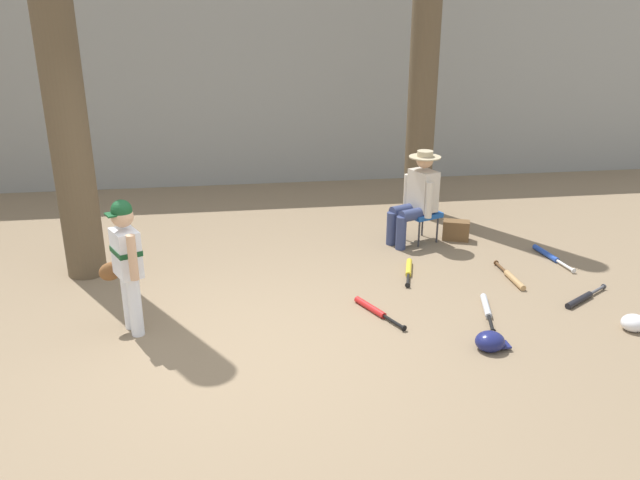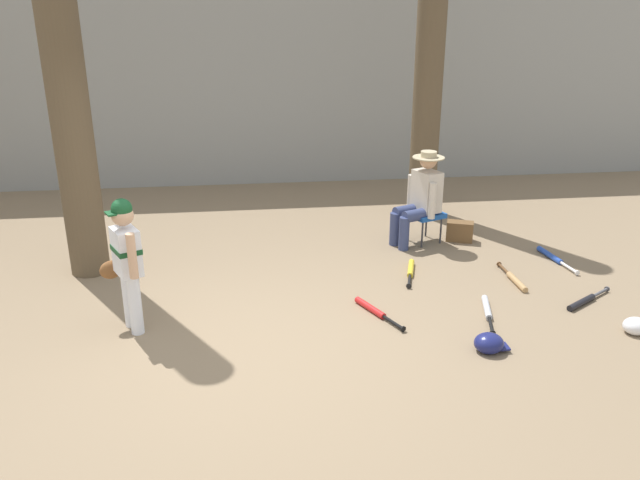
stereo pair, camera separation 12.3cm
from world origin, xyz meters
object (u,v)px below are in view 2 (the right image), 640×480
folding_stool (425,215)px  bat_wood_tan (515,280)px  tree_behind_spectator (430,53)px  bat_aluminum_silver (487,310)px  bat_black_composite (584,301)px  batting_helmet_navy (489,343)px  tree_near_player (65,75)px  handbag_beside_stool (460,231)px  seated_spectator (420,196)px  bat_blue_youth (553,257)px  young_ballplayer (126,257)px  bat_yellow_trainer (411,270)px  bat_red_barrel (374,310)px  batting_helmet_white (636,326)px

folding_stool → bat_wood_tan: size_ratio=0.70×
tree_behind_spectator → bat_aluminum_silver: size_ratio=6.60×
bat_black_composite → batting_helmet_navy: bearing=-149.2°
tree_near_player → bat_black_composite: 5.91m
folding_stool → handbag_beside_stool: size_ratio=1.54×
seated_spectator → batting_helmet_navy: size_ratio=3.77×
handbag_beside_stool → batting_helmet_navy: handbag_beside_stool is taller
bat_black_composite → bat_blue_youth: size_ratio=0.83×
young_ballplayer → seated_spectator: 3.84m
bat_aluminum_silver → bat_yellow_trainer: bearing=115.1°
bat_wood_tan → bat_blue_youth: 0.94m
folding_stool → bat_red_barrel: folding_stool is taller
bat_red_barrel → bat_blue_youth: (2.45, 1.13, 0.00)m
folding_stool → bat_yellow_trainer: size_ratio=0.74×
bat_yellow_trainer → bat_black_composite: same height
folding_stool → batting_helmet_navy: 2.80m
tree_behind_spectator → bat_yellow_trainer: tree_behind_spectator is taller
bat_aluminum_silver → tree_near_player: bearing=159.1°
folding_stool → bat_yellow_trainer: folding_stool is taller
seated_spectator → handbag_beside_stool: (0.57, 0.02, -0.51)m
handbag_beside_stool → bat_aluminum_silver: handbag_beside_stool is taller
batting_helmet_navy → batting_helmet_white: bearing=5.8°
folding_stool → seated_spectator: bearing=-157.7°
seated_spectator → bat_red_barrel: bearing=-117.1°
batting_helmet_navy → bat_red_barrel: bearing=135.5°
folding_stool → bat_wood_tan: bearing=-64.5°
folding_stool → bat_wood_tan: (0.66, -1.38, -0.33)m
handbag_beside_stool → bat_blue_youth: bearing=-40.2°
handbag_beside_stool → batting_helmet_navy: 2.84m
bat_yellow_trainer → handbag_beside_stool: bearing=46.8°
tree_near_player → bat_wood_tan: tree_near_player is taller
tree_behind_spectator → bat_yellow_trainer: (-0.74, -2.24, -2.25)m
folding_stool → batting_helmet_navy: folding_stool is taller
tree_behind_spectator → handbag_beside_stool: size_ratio=14.98×
bat_blue_youth → folding_stool: bearing=150.3°
tree_behind_spectator → young_ballplayer: size_ratio=3.90×
tree_near_player → handbag_beside_stool: tree_near_player is taller
bat_yellow_trainer → batting_helmet_white: bearing=-43.3°
bat_yellow_trainer → bat_red_barrel: same height
batting_helmet_white → bat_wood_tan: bearing=118.0°
bat_yellow_trainer → tree_behind_spectator: bearing=71.7°
handbag_beside_stool → young_ballplayer: bearing=-153.4°
bat_aluminum_silver → batting_helmet_navy: batting_helmet_navy is taller
young_ballplayer → folding_stool: (3.41, 1.96, -0.38)m
tree_near_player → handbag_beside_stool: 5.06m
handbag_beside_stool → bat_red_barrel: size_ratio=0.47×
folding_stool → bat_red_barrel: size_ratio=0.72×
bat_red_barrel → bat_black_composite: (2.22, -0.06, 0.00)m
folding_stool → bat_aluminum_silver: folding_stool is taller
seated_spectator → handbag_beside_stool: seated_spectator is taller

